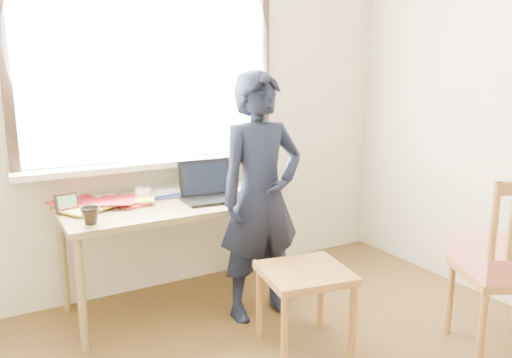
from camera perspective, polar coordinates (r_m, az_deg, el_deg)
room_shell at (r=2.01m, az=9.89°, el=14.54°), size 3.52×4.02×2.61m
desk at (r=3.28m, az=-10.01°, el=-4.03°), size 1.33×0.67×0.71m
laptop at (r=3.33m, az=-5.37°, el=-1.31°), size 0.39×0.33×0.25m
mug_white at (r=3.37m, az=-12.79°, el=-1.67°), size 0.13×0.13×0.09m
mug_dark at (r=2.93m, az=-18.40°, el=-3.98°), size 0.13×0.13×0.10m
mouse at (r=3.37m, az=-1.63°, el=-1.87°), size 0.08×0.06×0.03m
desk_clutter at (r=3.33m, az=-15.46°, el=-2.29°), size 0.90×0.53×0.06m
book_a at (r=3.36m, az=-18.88°, el=-2.64°), size 0.22×0.27×0.02m
book_b at (r=3.63m, az=-4.35°, el=-0.93°), size 0.32×0.34×0.02m
picture_frame at (r=3.20m, az=-20.82°, el=-2.68°), size 0.14×0.04×0.11m
work_chair at (r=2.85m, az=5.60°, el=-11.63°), size 0.54×0.52×0.47m
side_chair at (r=3.07m, az=26.85°, el=-8.40°), size 0.63×0.62×1.02m
person at (r=3.11m, az=0.56°, el=-2.12°), size 0.57×0.38×1.56m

